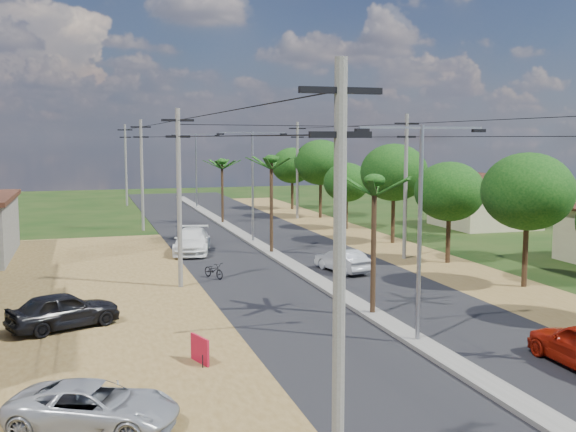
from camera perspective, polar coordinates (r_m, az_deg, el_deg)
The scene contains 31 objects.
ground at distance 25.62m, azimuth 10.87°, elevation -10.61°, with size 160.00×160.00×0.00m, color black.
road at distance 39.10m, azimuth 0.57°, elevation -4.45°, with size 12.00×110.00×0.04m, color black.
median at distance 41.91m, azimuth -0.67°, elevation -3.60°, with size 1.00×90.00×0.18m, color #605E56.
dirt_lot_west at distance 30.73m, azimuth -23.08°, elevation -8.08°, with size 18.00×46.00×0.04m, color brown.
dirt_shoulder_east at distance 42.39m, azimuth 11.61°, elevation -3.73°, with size 5.00×90.00×0.03m, color brown.
house_east_far at distance 59.53m, azimuth 16.29°, elevation 1.41°, with size 7.60×7.50×4.60m.
tree_east_c at distance 35.71m, azimuth 19.63°, elevation 1.95°, with size 4.60×4.60×6.83m.
tree_east_d at distance 41.42m, azimuth 13.51°, elevation 2.02°, with size 4.20×4.20×6.13m.
tree_east_e at distance 48.51m, azimuth 8.95°, elevation 3.66°, with size 4.80×4.80×7.14m.
tree_east_f at distance 55.72m, azimuth 4.97°, elevation 2.86°, with size 3.80×3.80×5.52m.
tree_east_g at distance 63.34m, azimuth 2.78°, elevation 4.55°, with size 5.00×5.00×7.38m.
tree_east_h at distance 70.85m, azimuth 0.37°, elevation 4.29°, with size 4.40×4.40×6.52m.
palm_median_near at distance 28.14m, azimuth 7.33°, elevation 2.50°, with size 2.00×2.00×6.15m.
palm_median_mid at distance 43.19m, azimuth -1.42°, elevation 4.46°, with size 2.00×2.00×6.55m.
palm_median_far at distance 58.78m, azimuth -5.61°, elevation 4.39°, with size 2.00×2.00×5.85m.
streetlight_near at distance 24.63m, azimuth 11.12°, elevation 0.09°, with size 5.10×0.18×8.00m.
streetlight_mid at distance 48.08m, azimuth -3.02°, elevation 3.34°, with size 5.10×0.18×8.00m.
streetlight_far at distance 72.57m, azimuth -7.79°, elevation 4.40°, with size 5.10×0.18×8.00m.
utility_pole_w_a at distance 12.76m, azimuth 4.35°, elevation -6.00°, with size 1.60×0.24×9.00m.
utility_pole_w_b at distance 34.01m, azimuth -9.21°, elevation 1.86°, with size 1.60×0.24×9.00m.
utility_pole_w_c at distance 55.85m, azimuth -12.27°, elevation 3.63°, with size 1.60×0.24×9.00m.
utility_pole_w_d at distance 76.78m, azimuth -13.56°, elevation 4.38°, with size 1.60×0.24×9.00m.
utility_pole_e_b at distance 42.23m, azimuth 9.92°, elevation 2.76°, with size 1.60×0.24×9.00m.
utility_pole_e_c at distance 62.62m, azimuth 0.79°, elevation 4.09°, with size 1.60×0.24×9.00m.
car_silver_mid at distance 38.04m, azimuth 4.62°, elevation -3.83°, with size 1.36×3.91×1.29m, color #A0A4A8.
car_white_far at distance 44.47m, azimuth -8.12°, elevation -2.17°, with size 2.20×5.41×1.57m, color silver.
car_parked_silver at distance 18.73m, azimuth -16.09°, elevation -15.36°, with size 2.02×4.38×1.22m, color #A0A4A8.
car_parked_dark at distance 28.27m, azimuth -18.46°, elevation -7.64°, with size 1.74×4.33×1.47m, color black.
moto_rider_west_a at distance 36.49m, azimuth -6.30°, elevation -4.64°, with size 0.57×1.63×0.86m, color black.
moto_rider_west_b at distance 50.72m, azimuth -9.17°, elevation -1.39°, with size 0.50×1.77×1.06m, color black.
roadside_sign at distance 23.15m, azimuth -7.47°, elevation -11.20°, with size 0.45×1.10×0.95m.
Camera 1 is at (-11.53, -21.59, 7.54)m, focal length 42.00 mm.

